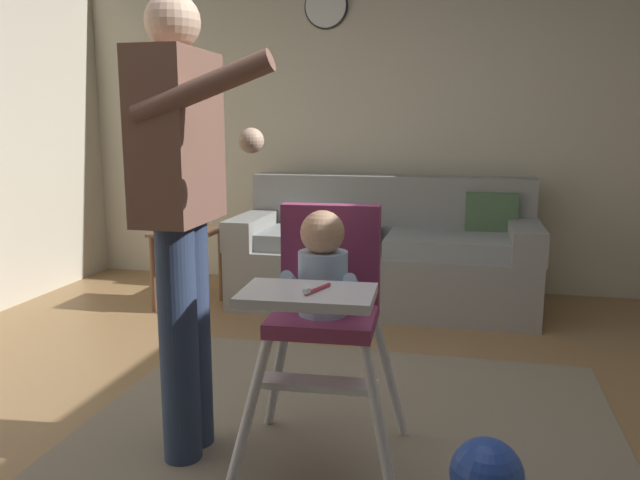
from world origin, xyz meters
The scene contains 10 objects.
ground centered at (0.00, 0.00, -0.05)m, with size 6.32×6.69×0.10m, color #946F47.
wall_far centered at (0.00, 2.57, 1.28)m, with size 5.52×0.06×2.56m, color beige.
area_rug centered at (0.19, -0.07, 0.00)m, with size 2.16×2.32×0.01m, color gray.
couch centered at (0.09, 2.05, 0.33)m, with size 2.02×0.86×0.86m.
high_chair centered at (0.15, -0.12, 0.66)m, with size 0.64×0.75×0.95m.
adult_standing centered at (-0.36, -0.13, 0.94)m, with size 0.52×0.49×1.66m.
toy_ball centered at (0.72, -0.26, 0.12)m, with size 0.24×0.24×0.24m, color #284CB7.
side_table centered at (-1.20, 1.67, 0.38)m, with size 0.40×0.40×0.52m.
sippy_cup centered at (-1.16, 1.67, 0.57)m, with size 0.07×0.07×0.10m, color #D13D33.
wall_clock centered at (-0.44, 2.53, 2.07)m, with size 0.32×0.04×0.32m.
Camera 1 is at (0.62, -2.18, 1.23)m, focal length 35.41 mm.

